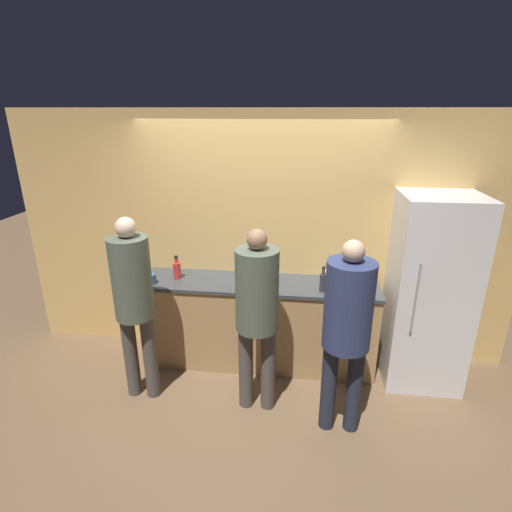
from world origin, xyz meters
TOP-DOWN VIEW (x-y plane):
  - ground_plane at (0.00, 0.00)m, footprint 14.00×14.00m
  - wall_back at (0.00, 0.61)m, footprint 5.20×0.06m
  - counter at (0.00, 0.33)m, footprint 2.42×0.59m
  - refrigerator at (1.64, 0.26)m, footprint 0.71×0.68m
  - person_left at (-1.03, -0.34)m, footprint 0.34×0.34m
  - person_center at (0.07, -0.37)m, footprint 0.36×0.36m
  - person_right at (0.80, -0.55)m, footprint 0.38×0.38m
  - fruit_bowl at (0.05, 0.34)m, footprint 0.28×0.28m
  - utensil_crock at (0.71, 0.41)m, footprint 0.13×0.13m
  - bottle_dark at (0.64, 0.18)m, footprint 0.07×0.07m
  - bottle_red at (-0.84, 0.31)m, footprint 0.08×0.08m
  - bottle_amber at (1.05, 0.20)m, footprint 0.08×0.08m
  - cup_blue at (-1.06, 0.16)m, footprint 0.10×0.10m

SIDE VIEW (x-z plane):
  - ground_plane at x=0.00m, z-range 0.00..0.00m
  - counter at x=0.00m, z-range 0.00..0.94m
  - refrigerator at x=1.64m, z-range 0.00..1.88m
  - fruit_bowl at x=0.05m, z-range 0.92..1.05m
  - cup_blue at x=-1.06m, z-range 0.94..1.04m
  - bottle_amber at x=1.05m, z-range 0.92..1.07m
  - utensil_crock at x=0.71m, z-range 0.86..1.15m
  - person_center at x=0.07m, z-range 0.17..1.87m
  - person_right at x=0.80m, z-range 0.18..1.88m
  - bottle_red at x=-0.84m, z-range 0.91..1.16m
  - bottle_dark at x=0.64m, z-range 0.91..1.16m
  - person_left at x=-1.03m, z-range 0.17..1.92m
  - wall_back at x=0.00m, z-range 0.00..2.60m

